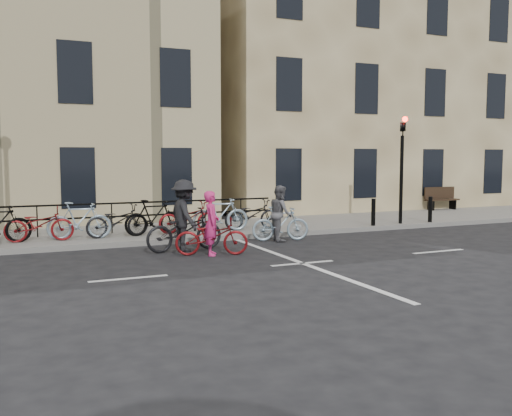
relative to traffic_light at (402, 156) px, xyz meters
name	(u,v)px	position (x,y,z in m)	size (l,w,h in m)	color
ground	(302,264)	(-6.20, -4.34, -2.45)	(120.00, 120.00, 0.00)	black
sidewalk	(88,237)	(-10.20, 1.66, -2.38)	(46.00, 4.00, 0.15)	slate
building_east	(337,81)	(2.80, 8.66, 3.70)	(14.00, 10.00, 12.00)	tan
traffic_light	(402,156)	(0.00, 0.00, 0.00)	(0.18, 0.30, 3.90)	black
bollard_east	(373,212)	(-1.20, -0.09, -1.85)	(0.14, 0.14, 0.90)	black
bollard_west	(430,209)	(1.20, -0.09, -1.85)	(0.14, 0.14, 0.90)	black
bench	(441,197)	(4.80, 3.39, -1.78)	(1.60, 0.41, 0.97)	black
parked_bikes	(117,220)	(-9.50, 0.70, -1.81)	(10.40, 1.23, 1.05)	black
cyclist_pink	(212,233)	(-7.74, -2.44, -1.89)	(1.92, 1.17, 1.61)	maroon
cyclist_grey	(281,218)	(-5.10, -0.99, -1.80)	(1.74, 0.91, 1.62)	#94B0C2
cyclist_dark	(184,223)	(-8.17, -1.54, -1.72)	(2.16, 1.27, 1.87)	black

